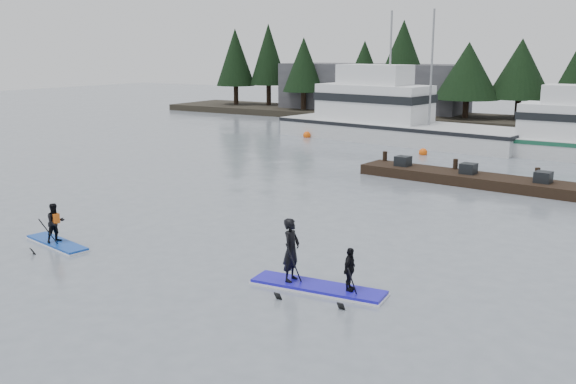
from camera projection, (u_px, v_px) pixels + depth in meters
The scene contains 10 objects.
ground at pixel (183, 264), 19.35m from camera, with size 160.00×160.00×0.00m, color slate.
far_shore at pixel (513, 123), 54.08m from camera, with size 70.00×8.00×0.60m, color #2D281E.
treeline at pixel (513, 126), 54.14m from camera, with size 60.00×4.00×8.00m, color black, non-canonical shape.
waterfront_building at pixel (372, 90), 62.49m from camera, with size 18.00×6.00×5.00m, color #4C4C51.
fishing_boat_large at pixel (392, 130), 45.69m from camera, with size 18.35×7.34×10.05m.
floating_dock at pixel (509, 184), 29.73m from camera, with size 14.86×1.98×0.50m, color black.
buoy_b at pixel (423, 155), 39.52m from camera, with size 0.52×0.52×0.52m, color #F0570C.
buoy_a at pixel (307, 137), 47.40m from camera, with size 0.55×0.55×0.55m, color #F0570C.
paddleboard_solo at pixel (56, 229), 21.17m from camera, with size 2.96×1.31×1.86m.
paddleboard_duo at pixel (313, 268), 17.24m from camera, with size 3.76×1.38×2.37m.
Camera 1 is at (12.44, -13.95, 6.32)m, focal length 40.00 mm.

